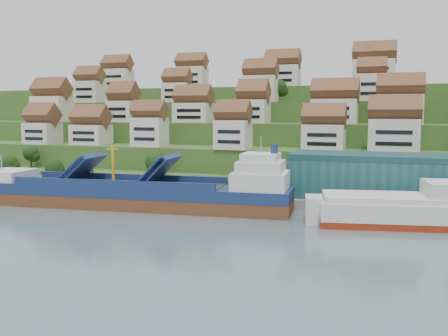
% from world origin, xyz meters
% --- Properties ---
extents(ground, '(300.00, 300.00, 0.00)m').
position_xyz_m(ground, '(0.00, 0.00, 0.00)').
color(ground, slate).
rests_on(ground, ground).
extents(quay, '(180.00, 14.00, 2.20)m').
position_xyz_m(quay, '(20.00, 15.00, 1.10)').
color(quay, gray).
rests_on(quay, ground).
extents(pebble_beach, '(45.00, 20.00, 1.00)m').
position_xyz_m(pebble_beach, '(-58.00, 12.00, 0.50)').
color(pebble_beach, gray).
rests_on(pebble_beach, ground).
extents(hillside, '(260.00, 128.00, 31.00)m').
position_xyz_m(hillside, '(0.00, 103.55, 10.66)').
color(hillside, '#2D4C1E').
rests_on(hillside, ground).
extents(hillside_village, '(158.40, 63.08, 28.95)m').
position_xyz_m(hillside_village, '(1.59, 60.94, 24.49)').
color(hillside_village, beige).
rests_on(hillside_village, ground).
extents(hillside_trees, '(141.69, 62.36, 30.18)m').
position_xyz_m(hillside_trees, '(-9.85, 43.71, 16.08)').
color(hillside_trees, '#1B3812').
rests_on(hillside_trees, ground).
extents(warehouse, '(60.00, 15.00, 10.00)m').
position_xyz_m(warehouse, '(52.00, 17.00, 7.20)').
color(warehouse, '#205457').
rests_on(warehouse, quay).
extents(flagpole, '(1.28, 0.16, 8.00)m').
position_xyz_m(flagpole, '(18.11, 10.00, 6.88)').
color(flagpole, gray).
rests_on(flagpole, quay).
extents(beach_huts, '(14.40, 3.70, 2.20)m').
position_xyz_m(beach_huts, '(-60.00, 10.75, 2.10)').
color(beach_huts, white).
rests_on(beach_huts, pebble_beach).
extents(cargo_ship, '(74.52, 18.44, 16.31)m').
position_xyz_m(cargo_ship, '(-10.12, -1.10, 3.14)').
color(cargo_ship, brown).
rests_on(cargo_ship, ground).
extents(second_ship, '(33.77, 17.76, 9.31)m').
position_xyz_m(second_ship, '(47.47, 0.31, 2.81)').
color(second_ship, maroon).
rests_on(second_ship, ground).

